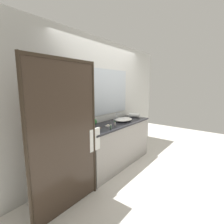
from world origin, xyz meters
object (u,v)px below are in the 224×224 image
object	(u,v)px
sink_basin	(124,119)
amenity_bottle_conditioner	(111,127)
potted_plant	(93,122)
soap_dish	(108,125)
rolled_towel_near_edge	(135,115)
faucet	(116,118)
amenity_bottle_lotion	(115,123)
amenity_bottle_shampoo	(99,130)

from	to	relation	value
sink_basin	amenity_bottle_conditioner	size ratio (longest dim) A/B	5.22
potted_plant	soap_dish	bearing A→B (deg)	-30.17
rolled_towel_near_edge	potted_plant	bearing A→B (deg)	175.40
potted_plant	rolled_towel_near_edge	distance (m)	1.33
soap_dish	rolled_towel_near_edge	size ratio (longest dim) A/B	0.40
faucet	amenity_bottle_lotion	xyz separation A→B (m)	(-0.43, -0.27, -0.01)
sink_basin	soap_dish	world-z (taller)	sink_basin
potted_plant	amenity_bottle_lotion	distance (m)	0.44
amenity_bottle_lotion	rolled_towel_near_edge	bearing A→B (deg)	6.47
sink_basin	amenity_bottle_conditioner	xyz separation A→B (m)	(-0.68, -0.18, 0.00)
amenity_bottle_conditioner	faucet	bearing A→B (deg)	28.72
amenity_bottle_conditioner	rolled_towel_near_edge	bearing A→B (deg)	9.83
sink_basin	amenity_bottle_conditioner	world-z (taller)	amenity_bottle_conditioner
soap_dish	rolled_towel_near_edge	bearing A→B (deg)	2.23
amenity_bottle_shampoo	rolled_towel_near_edge	distance (m)	1.53
faucet	amenity_bottle_conditioner	world-z (taller)	faucet
sink_basin	soap_dish	size ratio (longest dim) A/B	4.41
soap_dish	rolled_towel_near_edge	distance (m)	1.07
sink_basin	amenity_bottle_conditioner	bearing A→B (deg)	-165.06
faucet	potted_plant	xyz separation A→B (m)	(-0.81, -0.06, 0.05)
faucet	rolled_towel_near_edge	xyz separation A→B (m)	(0.51, -0.17, -0.00)
amenity_bottle_conditioner	amenity_bottle_shampoo	distance (m)	0.32
potted_plant	amenity_bottle_shampoo	bearing A→B (deg)	-121.38
amenity_bottle_shampoo	rolled_towel_near_edge	xyz separation A→B (m)	(1.52, 0.21, 0.01)
sink_basin	faucet	world-z (taller)	faucet
amenity_bottle_shampoo	faucet	bearing A→B (deg)	20.45
potted_plant	rolled_towel_near_edge	xyz separation A→B (m)	(1.33, -0.11, -0.05)
sink_basin	faucet	size ratio (longest dim) A/B	2.59
amenity_bottle_shampoo	rolled_towel_near_edge	size ratio (longest dim) A/B	0.38
faucet	soap_dish	bearing A→B (deg)	-159.53
sink_basin	amenity_bottle_shampoo	size ratio (longest dim) A/B	4.64
potted_plant	amenity_bottle_shampoo	size ratio (longest dim) A/B	1.81
sink_basin	potted_plant	distance (m)	0.83
amenity_bottle_conditioner	rolled_towel_near_edge	distance (m)	1.21
amenity_bottle_conditioner	amenity_bottle_lotion	distance (m)	0.27
faucet	potted_plant	distance (m)	0.82
potted_plant	amenity_bottle_lotion	bearing A→B (deg)	-29.02
faucet	potted_plant	size ratio (longest dim) A/B	0.99
sink_basin	rolled_towel_near_edge	xyz separation A→B (m)	(0.51, 0.03, 0.01)
amenity_bottle_conditioner	amenity_bottle_shampoo	xyz separation A→B (m)	(-0.32, -0.00, 0.01)
amenity_bottle_conditioner	amenity_bottle_shampoo	world-z (taller)	amenity_bottle_shampoo
amenity_bottle_lotion	faucet	bearing A→B (deg)	32.55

